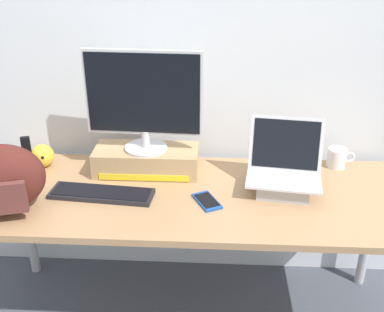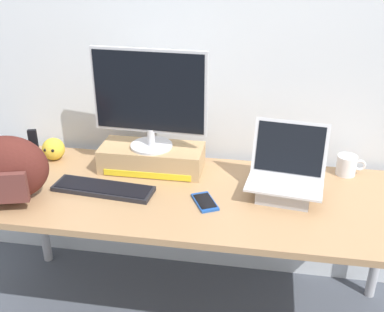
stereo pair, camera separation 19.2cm
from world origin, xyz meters
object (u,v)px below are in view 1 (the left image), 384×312
Objects in this scene: toner_box_yellow at (147,160)px; messenger_backpack at (2,179)px; desktop_monitor at (144,100)px; open_laptop at (283,177)px; coffee_mug at (337,158)px; cell_phone at (207,201)px; plush_toy at (42,156)px; external_keyboard at (102,194)px.

messenger_backpack is at bearing -145.38° from toner_box_yellow.
open_laptop is (0.63, -0.15, -0.30)m from desktop_monitor.
desktop_monitor reaches higher than coffee_mug.
messenger_backpack is at bearing -161.92° from open_laptop.
plush_toy is at bearing 132.97° from cell_phone.
plush_toy is at bearing -179.94° from desktop_monitor.
desktop_monitor is (-0.00, -0.00, 0.30)m from toner_box_yellow.
toner_box_yellow is 0.30m from external_keyboard.
external_keyboard is 1.13m from coffee_mug.
coffee_mug is (1.08, 0.34, 0.04)m from external_keyboard.
plush_toy is at bearing 178.93° from open_laptop.
coffee_mug is at bearing 47.49° from open_laptop.
plush_toy is at bearing -177.03° from coffee_mug.
coffee_mug is at bearing 3.34° from cell_phone.
toner_box_yellow is 1.28× the size of messenger_backpack.
messenger_backpack is 2.27× the size of cell_phone.
toner_box_yellow reaches higher than coffee_mug.
toner_box_yellow is at bearing 174.15° from open_laptop.
plush_toy is (-0.81, 0.29, 0.05)m from cell_phone.
messenger_backpack is (-0.36, -0.12, 0.13)m from external_keyboard.
plush_toy is (-0.51, 0.02, -0.30)m from desktop_monitor.
desktop_monitor is 0.97m from coffee_mug.
open_laptop is 0.36m from cell_phone.
toner_box_yellow is 0.65m from messenger_backpack.
cell_phone is at bearing 1.64° from external_keyboard.
open_laptop reaches higher than messenger_backpack.
toner_box_yellow is 4.33× the size of plush_toy.
messenger_backpack is 0.40m from plush_toy.
cell_phone is (0.29, -0.27, -0.05)m from toner_box_yellow.
external_keyboard is 4.08× the size of plush_toy.
coffee_mug is at bearing 6.02° from toner_box_yellow.
desktop_monitor reaches higher than plush_toy.
plush_toy is (0.02, 0.39, -0.09)m from messenger_backpack.
open_laptop is at bearing -8.52° from plush_toy.
external_keyboard is 0.44m from plush_toy.
open_laptop reaches higher than plush_toy.
desktop_monitor reaches higher than open_laptop.
cell_phone is at bearing -9.20° from messenger_backpack.
messenger_backpack is 0.84m from cell_phone.
external_keyboard is 0.41m from messenger_backpack.
cell_phone is (-0.33, -0.12, -0.06)m from open_laptop.
toner_box_yellow is 1.06× the size of external_keyboard.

